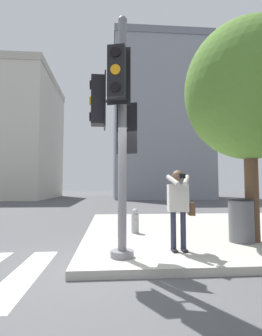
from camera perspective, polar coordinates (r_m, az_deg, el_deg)
ground_plane at (r=4.80m, az=-6.73°, el=-21.14°), size 160.00×160.00×0.00m
sidewalk_corner at (r=8.85m, az=18.10°, el=-12.55°), size 8.00×8.00×0.14m
traffic_signal_pole at (r=4.96m, az=-2.91°, el=10.59°), size 0.94×1.22×4.53m
person_photographer at (r=5.36m, az=10.38°, el=-7.38°), size 0.58×0.54×1.60m
street_tree at (r=7.15m, az=24.21°, el=15.05°), size 3.03×3.03×5.25m
fire_hydrant at (r=7.33m, az=0.91°, el=-11.44°), size 0.21×0.27×0.66m
trash_bin at (r=6.65m, az=22.87°, el=-10.44°), size 0.58×0.58×0.98m
building_left at (r=35.18m, az=-24.65°, el=6.14°), size 10.36×13.47×14.76m
building_right at (r=34.96m, az=5.36°, el=9.18°), size 11.13×13.73×18.73m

